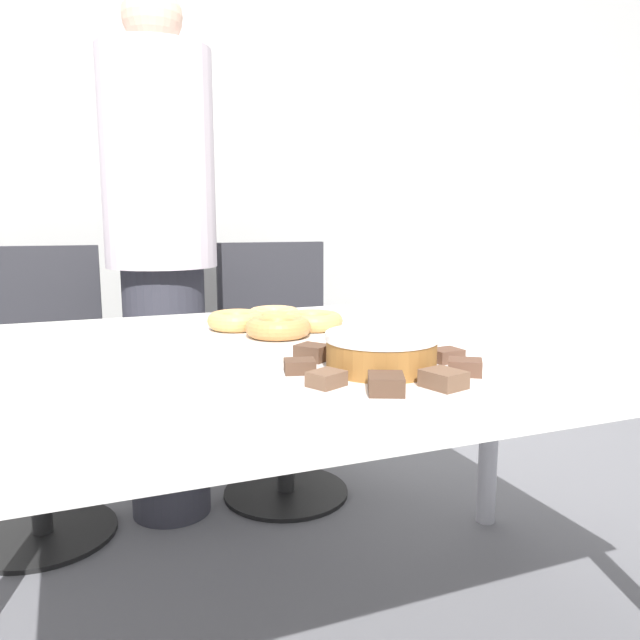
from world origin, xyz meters
name	(u,v)px	position (x,y,z in m)	size (l,w,h in m)	color
wall_back	(182,138)	(0.00, 1.60, 1.30)	(8.00, 0.05, 2.60)	beige
table	(331,383)	(0.00, 0.00, 0.65)	(1.58, 1.00, 0.73)	silver
person_standing	(162,251)	(-0.20, 0.89, 0.87)	(0.34, 0.34, 1.65)	#383842
office_chair_left	(36,400)	(-0.59, 0.93, 0.42)	(0.48, 0.48, 0.88)	black
office_chair_right	(281,376)	(0.20, 0.93, 0.42)	(0.48, 0.48, 0.88)	black
plate_cake	(381,373)	(-0.03, -0.26, 0.73)	(0.34, 0.34, 0.01)	white
plate_donuts	(275,331)	(-0.07, 0.15, 0.73)	(0.36, 0.36, 0.01)	white
frosted_cake	(381,351)	(-0.03, -0.26, 0.77)	(0.18, 0.18, 0.06)	#9E662D
lamington_0	(465,367)	(0.08, -0.33, 0.75)	(0.07, 0.06, 0.02)	brown
lamington_1	(446,355)	(0.10, -0.25, 0.75)	(0.05, 0.05, 0.02)	brown
lamington_2	(403,348)	(0.06, -0.17, 0.75)	(0.07, 0.07, 0.02)	brown
lamington_3	(353,347)	(-0.02, -0.13, 0.75)	(0.05, 0.05, 0.02)	#513828
lamington_4	(313,352)	(-0.10, -0.16, 0.75)	(0.07, 0.07, 0.03)	#513828
lamington_5	(300,366)	(-0.15, -0.23, 0.75)	(0.06, 0.05, 0.02)	#513828
lamington_6	(326,379)	(-0.14, -0.32, 0.75)	(0.06, 0.06, 0.02)	brown
lamington_7	(386,384)	(-0.08, -0.38, 0.75)	(0.07, 0.07, 0.03)	#513828
lamington_8	(444,379)	(0.01, -0.39, 0.75)	(0.06, 0.07, 0.02)	brown
donut_0	(275,322)	(-0.07, 0.15, 0.75)	(0.13, 0.13, 0.03)	#D18E4C
donut_1	(236,320)	(-0.15, 0.18, 0.76)	(0.12, 0.12, 0.04)	tan
donut_2	(278,327)	(-0.09, 0.06, 0.76)	(0.13, 0.13, 0.04)	#C68447
donut_3	(312,321)	(0.01, 0.12, 0.75)	(0.13, 0.13, 0.04)	tan
donut_4	(274,315)	(-0.04, 0.25, 0.75)	(0.12, 0.12, 0.03)	#E5AD66
napkin	(519,319)	(0.54, 0.10, 0.73)	(0.15, 0.12, 0.01)	white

